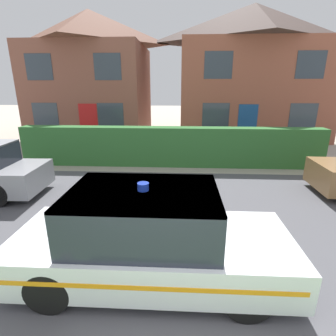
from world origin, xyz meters
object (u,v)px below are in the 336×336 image
object	(u,v)px
wheelie_bin	(266,145)
house_left	(93,74)
police_car	(149,238)
house_right	(250,72)

from	to	relation	value
wheelie_bin	house_left	bearing A→B (deg)	140.52
police_car	house_left	world-z (taller)	house_left
police_car	house_right	bearing A→B (deg)	71.34
police_car	wheelie_bin	xyz separation A→B (m)	(4.09, 7.61, -0.17)
house_left	house_right	xyz separation A→B (m)	(9.64, -0.17, 0.07)
police_car	wheelie_bin	distance (m)	8.64
house_left	house_right	world-z (taller)	house_right
house_right	wheelie_bin	xyz separation A→B (m)	(-0.40, -5.70, -3.21)
police_car	house_left	xyz separation A→B (m)	(-5.15, 13.48, 2.98)
police_car	wheelie_bin	world-z (taller)	police_car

